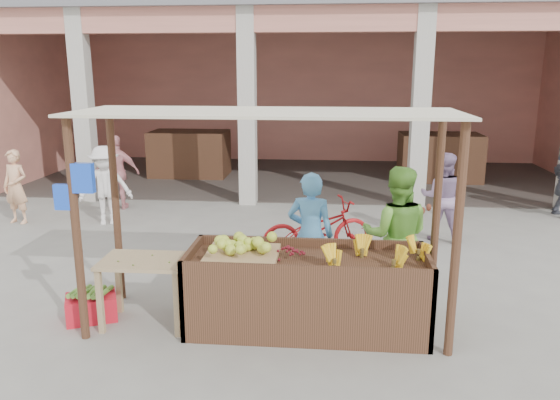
# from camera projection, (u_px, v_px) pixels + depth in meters

# --- Properties ---
(ground) EXTENTS (60.00, 60.00, 0.00)m
(ground) POSITION_uv_depth(u_px,v_px,m) (262.00, 326.00, 6.12)
(ground) COLOR slate
(ground) RESTS_ON ground
(market_building) EXTENTS (14.40, 6.40, 4.20)m
(market_building) POSITION_uv_depth(u_px,v_px,m) (306.00, 73.00, 14.12)
(market_building) COLOR #E28B76
(market_building) RESTS_ON ground
(fruit_stall) EXTENTS (2.60, 0.95, 0.80)m
(fruit_stall) POSITION_uv_depth(u_px,v_px,m) (307.00, 294.00, 5.98)
(fruit_stall) COLOR #533221
(fruit_stall) RESTS_ON ground
(stall_awning) EXTENTS (4.09, 1.35, 2.39)m
(stall_awning) POSITION_uv_depth(u_px,v_px,m) (260.00, 150.00, 5.72)
(stall_awning) COLOR #533221
(stall_awning) RESTS_ON ground
(banana_heap) EXTENTS (1.03, 0.56, 0.19)m
(banana_heap) POSITION_uv_depth(u_px,v_px,m) (375.00, 255.00, 5.75)
(banana_heap) COLOR yellow
(banana_heap) RESTS_ON fruit_stall
(melon_tray) EXTENTS (0.78, 0.68, 0.21)m
(melon_tray) POSITION_uv_depth(u_px,v_px,m) (242.00, 249.00, 5.95)
(melon_tray) COLOR #A88256
(melon_tray) RESTS_ON fruit_stall
(berry_heap) EXTENTS (0.42, 0.34, 0.13)m
(berry_heap) POSITION_uv_depth(u_px,v_px,m) (288.00, 252.00, 5.95)
(berry_heap) COLOR maroon
(berry_heap) RESTS_ON fruit_stall
(side_table) EXTENTS (0.95, 0.64, 0.77)m
(side_table) POSITION_uv_depth(u_px,v_px,m) (145.00, 271.00, 6.03)
(side_table) COLOR tan
(side_table) RESTS_ON ground
(papaya_pile) EXTENTS (0.72, 0.41, 0.21)m
(papaya_pile) POSITION_uv_depth(u_px,v_px,m) (144.00, 250.00, 5.98)
(papaya_pile) COLOR #42842B
(papaya_pile) RESTS_ON side_table
(red_crate) EXTENTS (0.66, 0.59, 0.29)m
(red_crate) POSITION_uv_depth(u_px,v_px,m) (92.00, 307.00, 6.26)
(red_crate) COLOR red
(red_crate) RESTS_ON ground
(plantain_bundle) EXTENTS (0.46, 0.32, 0.09)m
(plantain_bundle) POSITION_uv_depth(u_px,v_px,m) (90.00, 292.00, 6.22)
(plantain_bundle) COLOR #609636
(plantain_bundle) RESTS_ON red_crate
(produce_sacks) EXTENTS (0.75, 0.70, 0.57)m
(produce_sacks) POSITION_uv_depth(u_px,v_px,m) (431.00, 199.00, 10.82)
(produce_sacks) COLOR maroon
(produce_sacks) RESTS_ON ground
(vendor_blue) EXTENTS (0.69, 0.55, 1.70)m
(vendor_blue) POSITION_uv_depth(u_px,v_px,m) (310.00, 231.00, 6.77)
(vendor_blue) COLOR #4F9AD5
(vendor_blue) RESTS_ON ground
(vendor_green) EXTENTS (0.91, 0.60, 1.79)m
(vendor_green) POSITION_uv_depth(u_px,v_px,m) (396.00, 232.00, 6.55)
(vendor_green) COLOR #69B13B
(vendor_green) RESTS_ON ground
(motorcycle) EXTENTS (1.24, 1.91, 0.94)m
(motorcycle) POSITION_uv_depth(u_px,v_px,m) (317.00, 228.00, 8.22)
(motorcycle) COLOR maroon
(motorcycle) RESTS_ON ground
(shopper_a) EXTENTS (1.12, 0.83, 1.57)m
(shopper_a) POSITION_uv_depth(u_px,v_px,m) (105.00, 182.00, 9.94)
(shopper_a) COLOR silver
(shopper_a) RESTS_ON ground
(shopper_b) EXTENTS (0.99, 0.59, 1.62)m
(shopper_b) POSITION_uv_depth(u_px,v_px,m) (117.00, 170.00, 11.03)
(shopper_b) COLOR pink
(shopper_b) RESTS_ON ground
(shopper_e) EXTENTS (0.60, 0.50, 1.43)m
(shopper_e) POSITION_uv_depth(u_px,v_px,m) (15.00, 185.00, 10.04)
(shopper_e) COLOR #ECAC7E
(shopper_e) RESTS_ON ground
(shopper_f) EXTENTS (0.87, 0.62, 1.62)m
(shopper_f) POSITION_uv_depth(u_px,v_px,m) (443.00, 193.00, 8.99)
(shopper_f) COLOR gray
(shopper_f) RESTS_ON ground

